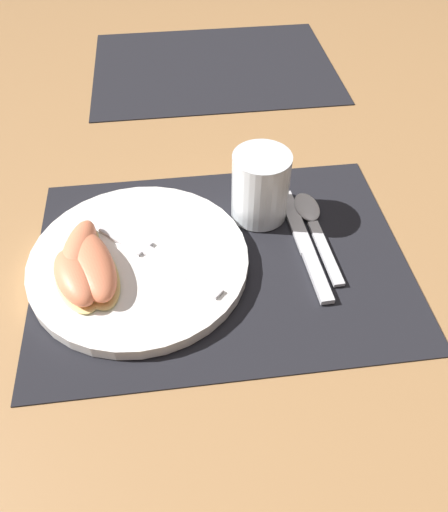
% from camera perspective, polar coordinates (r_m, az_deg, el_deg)
% --- Properties ---
extents(ground_plane, '(3.00, 3.00, 0.00)m').
position_cam_1_polar(ground_plane, '(0.64, -0.36, -0.48)').
color(ground_plane, '#A37547').
extents(placemat, '(0.47, 0.35, 0.00)m').
position_cam_1_polar(placemat, '(0.64, -0.36, -0.36)').
color(placemat, black).
rests_on(placemat, ground_plane).
extents(placemat_far, '(0.47, 0.35, 0.00)m').
position_cam_1_polar(placemat_far, '(1.06, -1.17, 20.86)').
color(placemat_far, black).
rests_on(placemat_far, ground_plane).
extents(plate, '(0.27, 0.27, 0.02)m').
position_cam_1_polar(plate, '(0.63, -9.68, -0.64)').
color(plate, white).
rests_on(plate, placemat).
extents(juice_glass, '(0.08, 0.08, 0.10)m').
position_cam_1_polar(juice_glass, '(0.67, 4.16, 7.60)').
color(juice_glass, silver).
rests_on(juice_glass, placemat).
extents(knife, '(0.03, 0.20, 0.01)m').
position_cam_1_polar(knife, '(0.66, 9.23, 1.26)').
color(knife, silver).
rests_on(knife, placemat).
extents(spoon, '(0.04, 0.17, 0.01)m').
position_cam_1_polar(spoon, '(0.70, 9.97, 4.27)').
color(spoon, silver).
rests_on(spoon, placemat).
extents(fork, '(0.15, 0.15, 0.00)m').
position_cam_1_polar(fork, '(0.63, -8.40, 0.38)').
color(fork, silver).
rests_on(fork, plate).
extents(citrus_wedge_0, '(0.06, 0.12, 0.03)m').
position_cam_1_polar(citrus_wedge_0, '(0.63, -16.25, 0.29)').
color(citrus_wedge_0, '#F4DB84').
rests_on(citrus_wedge_0, plate).
extents(citrus_wedge_1, '(0.09, 0.14, 0.03)m').
position_cam_1_polar(citrus_wedge_1, '(0.61, -14.84, -1.07)').
color(citrus_wedge_1, '#F4DB84').
rests_on(citrus_wedge_1, plate).
extents(citrus_wedge_2, '(0.08, 0.11, 0.03)m').
position_cam_1_polar(citrus_wedge_2, '(0.60, -16.60, -2.46)').
color(citrus_wedge_2, '#F4DB84').
rests_on(citrus_wedge_2, plate).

